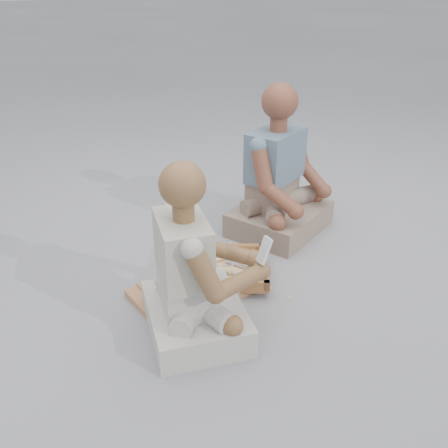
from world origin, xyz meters
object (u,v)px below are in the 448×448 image
object	(u,v)px
carved_panel	(189,292)
craftsman	(193,278)
tool_tray	(220,269)
companion	(279,184)

from	to	relation	value
carved_panel	craftsman	bearing A→B (deg)	-100.51
carved_panel	tool_tray	size ratio (longest dim) A/B	0.90
carved_panel	craftsman	xyz separation A→B (m)	(-0.05, -0.27, 0.26)
carved_panel	companion	world-z (taller)	companion
tool_tray	companion	world-z (taller)	companion
carved_panel	craftsman	world-z (taller)	craftsman
tool_tray	companion	distance (m)	0.72
carved_panel	companion	xyz separation A→B (m)	(0.73, 0.51, 0.29)
tool_tray	craftsman	world-z (taller)	craftsman
carved_panel	tool_tray	world-z (taller)	tool_tray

